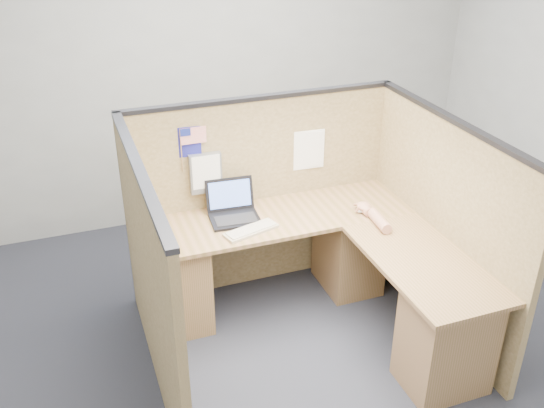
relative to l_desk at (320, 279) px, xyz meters
name	(u,v)px	position (x,y,z in m)	size (l,w,h in m)	color
floor	(311,355)	(-0.18, -0.29, -0.39)	(5.00, 5.00, 0.00)	black
wall_back	(215,69)	(-0.18, 1.96, 1.01)	(5.00, 5.00, 0.00)	gray
cubicle_partitions	(289,228)	(-0.18, 0.14, 0.38)	(2.06, 1.83, 1.53)	brown
l_desk	(320,279)	(0.00, 0.00, 0.00)	(1.95, 1.75, 0.73)	brown
laptop	(232,209)	(-0.48, 0.50, 0.40)	(0.36, 0.35, 0.25)	black
keyboard	(251,230)	(-0.43, 0.24, 0.35)	(0.41, 0.23, 0.03)	tan
mouse	(363,209)	(0.43, 0.23, 0.36)	(0.11, 0.07, 0.05)	silver
hand_forearm	(374,216)	(0.44, 0.09, 0.38)	(0.11, 0.40, 0.08)	tan
blue_poster	(189,142)	(-0.72, 0.68, 0.87)	(0.16, 0.00, 0.22)	navy
american_flag	(191,137)	(-0.71, 0.67, 0.91)	(0.18, 0.01, 0.32)	olive
file_holder	(206,173)	(-0.62, 0.66, 0.63)	(0.23, 0.05, 0.29)	slate
paper_left	(306,150)	(0.16, 0.68, 0.69)	(0.22, 0.00, 0.28)	white
paper_right	(309,150)	(0.18, 0.68, 0.68)	(0.24, 0.00, 0.31)	white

